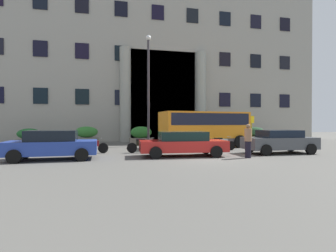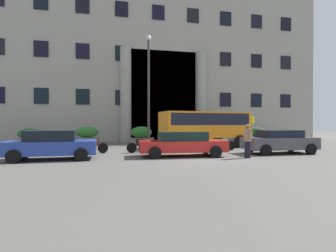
{
  "view_description": "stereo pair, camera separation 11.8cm",
  "coord_description": "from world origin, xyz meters",
  "px_view_note": "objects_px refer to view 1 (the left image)",
  "views": [
    {
      "loc": [
        -4.95,
        -12.97,
        1.77
      ],
      "look_at": [
        -0.71,
        5.41,
        1.57
      ],
      "focal_mm": 28.58,
      "sensor_mm": 36.0,
      "label": 1
    },
    {
      "loc": [
        -4.83,
        -13.0,
        1.77
      ],
      "look_at": [
        -0.71,
        5.41,
        1.57
      ],
      "focal_mm": 28.58,
      "sensor_mm": 36.0,
      "label": 2
    }
  ],
  "objects_px": {
    "parked_estate_mid": "(279,141)",
    "scooter_by_planter": "(220,143)",
    "motorcycle_far_end": "(143,145)",
    "hedge_planter_far_west": "(141,135)",
    "parked_coupe_end": "(52,145)",
    "orange_minibus": "(204,126)",
    "hedge_planter_entrance_left": "(29,137)",
    "motorcycle_near_kerb": "(91,146)",
    "hedge_planter_entrance_right": "(255,134)",
    "bus_stop_sign": "(252,126)",
    "hedge_planter_west": "(206,134)",
    "pedestrian_man_red_shirt": "(248,141)",
    "parked_sedan_far": "(183,143)",
    "lamppost_plaza_centre": "(148,82)",
    "hedge_planter_east": "(87,136)"
  },
  "relations": [
    {
      "from": "parked_estate_mid",
      "to": "scooter_by_planter",
      "type": "xyz_separation_m",
      "value": [
        -2.68,
        2.3,
        -0.26
      ]
    },
    {
      "from": "motorcycle_far_end",
      "to": "hedge_planter_far_west",
      "type": "bearing_deg",
      "value": 85.79
    },
    {
      "from": "hedge_planter_far_west",
      "to": "parked_coupe_end",
      "type": "height_order",
      "value": "hedge_planter_far_west"
    },
    {
      "from": "orange_minibus",
      "to": "hedge_planter_entrance_left",
      "type": "distance_m",
      "value": 14.15
    },
    {
      "from": "hedge_planter_far_west",
      "to": "scooter_by_planter",
      "type": "height_order",
      "value": "hedge_planter_far_west"
    },
    {
      "from": "motorcycle_near_kerb",
      "to": "hedge_planter_entrance_right",
      "type": "bearing_deg",
      "value": 27.79
    },
    {
      "from": "bus_stop_sign",
      "to": "hedge_planter_west",
      "type": "bearing_deg",
      "value": 136.14
    },
    {
      "from": "hedge_planter_entrance_left",
      "to": "pedestrian_man_red_shirt",
      "type": "height_order",
      "value": "pedestrian_man_red_shirt"
    },
    {
      "from": "hedge_planter_entrance_left",
      "to": "parked_sedan_far",
      "type": "bearing_deg",
      "value": -44.57
    },
    {
      "from": "hedge_planter_entrance_right",
      "to": "parked_coupe_end",
      "type": "distance_m",
      "value": 19.17
    },
    {
      "from": "orange_minibus",
      "to": "hedge_planter_far_west",
      "type": "bearing_deg",
      "value": 126.09
    },
    {
      "from": "hedge_planter_west",
      "to": "parked_coupe_end",
      "type": "relative_size",
      "value": 0.37
    },
    {
      "from": "hedge_planter_far_west",
      "to": "parked_estate_mid",
      "type": "xyz_separation_m",
      "value": [
        6.92,
        -9.35,
        -0.0
      ]
    },
    {
      "from": "hedge_planter_far_west",
      "to": "lamppost_plaza_centre",
      "type": "height_order",
      "value": "lamppost_plaza_centre"
    },
    {
      "from": "orange_minibus",
      "to": "hedge_planter_east",
      "type": "xyz_separation_m",
      "value": [
        -8.62,
        4.79,
        -0.83
      ]
    },
    {
      "from": "hedge_planter_entrance_left",
      "to": "parked_coupe_end",
      "type": "bearing_deg",
      "value": -70.08
    },
    {
      "from": "parked_sedan_far",
      "to": "lamppost_plaza_centre",
      "type": "height_order",
      "value": "lamppost_plaza_centre"
    },
    {
      "from": "orange_minibus",
      "to": "parked_coupe_end",
      "type": "distance_m",
      "value": 10.65
    },
    {
      "from": "motorcycle_near_kerb",
      "to": "motorcycle_far_end",
      "type": "bearing_deg",
      "value": -2.85
    },
    {
      "from": "hedge_planter_entrance_left",
      "to": "hedge_planter_west",
      "type": "height_order",
      "value": "hedge_planter_west"
    },
    {
      "from": "parked_coupe_end",
      "to": "pedestrian_man_red_shirt",
      "type": "relative_size",
      "value": 2.43
    },
    {
      "from": "hedge_planter_east",
      "to": "parked_estate_mid",
      "type": "relative_size",
      "value": 0.47
    },
    {
      "from": "hedge_planter_entrance_left",
      "to": "parked_estate_mid",
      "type": "xyz_separation_m",
      "value": [
        15.98,
        -9.95,
        0.07
      ]
    },
    {
      "from": "hedge_planter_entrance_left",
      "to": "parked_estate_mid",
      "type": "height_order",
      "value": "parked_estate_mid"
    },
    {
      "from": "parked_sedan_far",
      "to": "pedestrian_man_red_shirt",
      "type": "relative_size",
      "value": 2.71
    },
    {
      "from": "parked_coupe_end",
      "to": "hedge_planter_entrance_left",
      "type": "bearing_deg",
      "value": 108.72
    },
    {
      "from": "hedge_planter_entrance_left",
      "to": "hedge_planter_entrance_right",
      "type": "distance_m",
      "value": 20.22
    },
    {
      "from": "hedge_planter_entrance_right",
      "to": "scooter_by_planter",
      "type": "relative_size",
      "value": 0.97
    },
    {
      "from": "parked_estate_mid",
      "to": "motorcycle_far_end",
      "type": "relative_size",
      "value": 2.07
    },
    {
      "from": "bus_stop_sign",
      "to": "parked_sedan_far",
      "type": "distance_m",
      "value": 10.65
    },
    {
      "from": "motorcycle_far_end",
      "to": "scooter_by_planter",
      "type": "relative_size",
      "value": 1.02
    },
    {
      "from": "parked_sedan_far",
      "to": "hedge_planter_entrance_right",
      "type": "bearing_deg",
      "value": 47.41
    },
    {
      "from": "scooter_by_planter",
      "to": "orange_minibus",
      "type": "bearing_deg",
      "value": 94.64
    },
    {
      "from": "orange_minibus",
      "to": "scooter_by_planter",
      "type": "xyz_separation_m",
      "value": [
        0.18,
        -2.43,
        -1.1
      ]
    },
    {
      "from": "hedge_planter_east",
      "to": "parked_sedan_far",
      "type": "relative_size",
      "value": 0.41
    },
    {
      "from": "parked_estate_mid",
      "to": "scooter_by_planter",
      "type": "height_order",
      "value": "parked_estate_mid"
    },
    {
      "from": "bus_stop_sign",
      "to": "lamppost_plaza_centre",
      "type": "relative_size",
      "value": 0.28
    },
    {
      "from": "bus_stop_sign",
      "to": "motorcycle_far_end",
      "type": "relative_size",
      "value": 1.19
    },
    {
      "from": "hedge_planter_entrance_right",
      "to": "motorcycle_near_kerb",
      "type": "height_order",
      "value": "hedge_planter_entrance_right"
    },
    {
      "from": "hedge_planter_west",
      "to": "parked_coupe_end",
      "type": "xyz_separation_m",
      "value": [
        -11.63,
        -9.65,
        -0.02
      ]
    },
    {
      "from": "hedge_planter_west",
      "to": "hedge_planter_east",
      "type": "relative_size",
      "value": 0.8
    },
    {
      "from": "parked_estate_mid",
      "to": "parked_sedan_far",
      "type": "bearing_deg",
      "value": -178.49
    },
    {
      "from": "motorcycle_near_kerb",
      "to": "lamppost_plaza_centre",
      "type": "relative_size",
      "value": 0.23
    },
    {
      "from": "orange_minibus",
      "to": "lamppost_plaza_centre",
      "type": "bearing_deg",
      "value": 145.86
    },
    {
      "from": "hedge_planter_west",
      "to": "hedge_planter_far_west",
      "type": "xyz_separation_m",
      "value": [
        -6.15,
        -0.4,
        -0.03
      ]
    },
    {
      "from": "bus_stop_sign",
      "to": "lamppost_plaza_centre",
      "type": "distance_m",
      "value": 9.55
    },
    {
      "from": "parked_estate_mid",
      "to": "hedge_planter_east",
      "type": "bearing_deg",
      "value": 141.75
    },
    {
      "from": "bus_stop_sign",
      "to": "hedge_planter_entrance_right",
      "type": "relative_size",
      "value": 1.26
    },
    {
      "from": "bus_stop_sign",
      "to": "parked_estate_mid",
      "type": "relative_size",
      "value": 0.58
    },
    {
      "from": "hedge_planter_far_west",
      "to": "motorcycle_far_end",
      "type": "distance_m",
      "value": 7.2
    }
  ]
}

